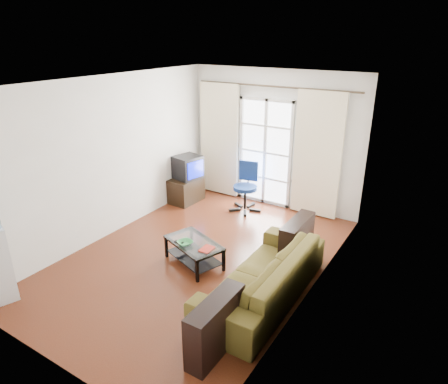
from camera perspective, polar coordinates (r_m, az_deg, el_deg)
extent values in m
plane|color=#5F2A16|center=(6.41, -3.60, -9.30)|extent=(5.20, 5.20, 0.00)
plane|color=white|center=(5.52, -4.28, 15.44)|extent=(5.20, 5.20, 0.00)
cube|color=white|center=(7.99, 7.12, 7.46)|extent=(3.60, 0.02, 2.70)
cube|color=white|center=(4.21, -25.25, -8.23)|extent=(3.60, 0.02, 2.70)
cube|color=white|center=(6.99, -16.02, 4.69)|extent=(0.02, 5.20, 2.70)
cube|color=white|center=(5.06, 12.91, -1.56)|extent=(0.02, 5.20, 2.70)
cube|color=white|center=(8.09, 5.95, 5.66)|extent=(1.01, 0.02, 2.04)
cube|color=white|center=(8.07, 5.88, 5.63)|extent=(1.16, 0.06, 2.15)
cylinder|color=#4C3F2D|center=(7.71, 7.16, 14.74)|extent=(3.30, 0.04, 0.04)
cube|color=#FFF4CD|center=(8.48, -0.67, 7.42)|extent=(0.90, 0.07, 2.35)
cube|color=#FFF4CD|center=(7.58, 13.20, 5.09)|extent=(0.90, 0.07, 2.35)
cube|color=#949496|center=(7.93, 11.69, -0.72)|extent=(0.64, 0.12, 0.64)
imported|color=brown|center=(5.40, 5.62, -11.72)|extent=(2.29, 0.91, 0.67)
cube|color=silver|center=(6.07, -4.34, -7.17)|extent=(1.05, 0.82, 0.01)
cube|color=black|center=(6.20, -4.28, -9.24)|extent=(0.98, 0.74, 0.01)
cube|color=black|center=(6.39, -8.24, -7.70)|extent=(0.05, 0.05, 0.37)
cube|color=black|center=(5.75, -3.85, -11.15)|extent=(0.05, 0.05, 0.37)
cube|color=black|center=(6.60, -4.68, -6.53)|extent=(0.05, 0.05, 0.37)
cube|color=black|center=(5.98, -0.05, -9.68)|extent=(0.05, 0.05, 0.37)
imported|color=#318848|center=(6.00, -5.57, -7.24)|extent=(0.34, 0.34, 0.05)
imported|color=#AF3315|center=(5.89, -3.16, -7.93)|extent=(0.17, 0.22, 0.02)
cube|color=black|center=(6.07, -6.44, -7.11)|extent=(0.15, 0.06, 0.02)
cube|color=black|center=(8.37, -5.43, 0.31)|extent=(0.49, 0.71, 0.51)
cube|color=black|center=(8.23, -5.20, 3.57)|extent=(0.57, 0.60, 0.47)
cube|color=#0C19E5|center=(8.06, -4.11, 3.20)|extent=(0.11, 0.40, 0.34)
cube|color=black|center=(8.38, -6.09, 3.87)|extent=(0.22, 0.37, 0.30)
cylinder|color=black|center=(7.92, 3.02, -0.97)|extent=(0.05, 0.05, 0.49)
cylinder|color=navy|center=(7.83, 3.05, 0.61)|extent=(0.47, 0.47, 0.07)
cube|color=navy|center=(7.93, 3.55, 3.07)|extent=(0.39, 0.13, 0.40)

